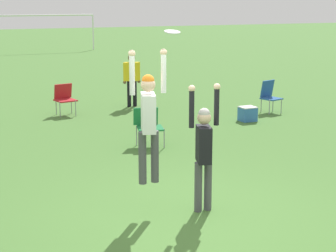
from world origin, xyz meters
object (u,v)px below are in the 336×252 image
Objects in this scene: frisbee at (172,32)px; camping_chair_0 at (64,97)px; person_spectator_near at (132,75)px; person_defending at (204,146)px; camping_chair_3 at (148,124)px; camping_chair_1 at (269,94)px; person_jumping at (148,114)px; cooler_box at (248,114)px.

frisbee reaches higher than camping_chair_0.
person_defending is at bearing -87.32° from person_spectator_near.
person_defending is at bearing 95.02° from camping_chair_3.
person_spectator_near is at bearing -51.91° from camping_chair_1.
frisbee reaches higher than person_spectator_near.
person_jumping reaches higher than person_spectator_near.
person_jumping is 8.66× the size of frisbee.
frisbee is (-0.49, 0.08, 1.72)m from person_defending.
camping_chair_0 is 2.08× the size of cooler_box.
person_spectator_near is 4.00m from cooler_box.
frisbee reaches higher than camping_chair_1.
camping_chair_0 is 1.03× the size of camping_chair_3.
camping_chair_1 is 4.21m from person_spectator_near.
frisbee is 8.88m from camping_chair_1.
person_spectator_near is 3.92× the size of cooler_box.
person_jumping is 7.33m from cooler_box.
camping_chair_0 is 4.34m from camping_chair_3.
person_defending is (0.80, -0.27, -0.51)m from person_jumping.
camping_chair_1 is (6.33, 5.94, -1.02)m from person_jumping.
person_spectator_near reaches higher than camping_chair_0.
frisbee reaches higher than camping_chair_3.
frisbee is 9.22m from person_spectator_near.
camping_chair_3 is (0.79, 4.07, -0.54)m from person_defending.
cooler_box is at bearing -41.23° from person_spectator_near.
frisbee is 0.27× the size of camping_chair_0.
person_defending is 8.34m from camping_chair_0.
camping_chair_0 reaches higher than cooler_box.
cooler_box is (5.07, 5.12, -1.35)m from person_jumping.
camping_chair_0 reaches higher than camping_chair_3.
camping_chair_1 is 0.56× the size of person_spectator_near.
cooler_box is (-1.26, -0.81, -0.33)m from camping_chair_1.
camping_chair_0 is 0.53× the size of person_spectator_near.
camping_chair_1 is at bearing -20.18° from person_spectator_near.
frisbee is (0.30, -0.19, 1.21)m from person_jumping.
person_spectator_near is at bearing -0.60° from person_jumping.
camping_chair_0 is (-0.02, 8.32, -0.52)m from person_defending.
camping_chair_1 is (6.03, 6.12, -2.23)m from frisbee.
person_defending is 8.33m from camping_chair_1.
frisbee is at bearing 30.53° from camping_chair_1.
person_defending is at bearing 79.21° from camping_chair_0.
cooler_box is at bearing -25.80° from person_jumping.
camping_chair_1 is (5.56, -2.12, 0.01)m from camping_chair_0.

